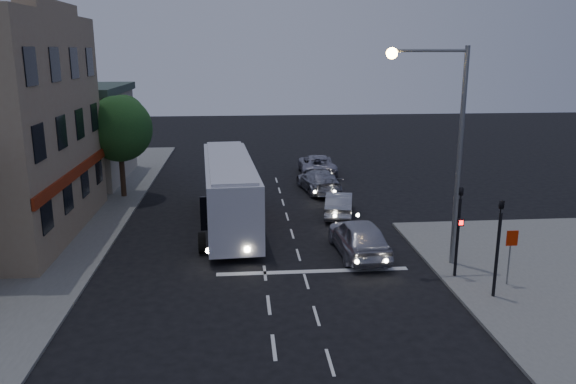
{
  "coord_description": "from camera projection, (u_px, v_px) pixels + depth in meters",
  "views": [
    {
      "loc": [
        -0.91,
        -19.63,
        8.93
      ],
      "look_at": [
        1.38,
        6.87,
        2.2
      ],
      "focal_mm": 35.0,
      "sensor_mm": 36.0,
      "label": 1
    }
  ],
  "objects": [
    {
      "name": "ground",
      "position": [
        267.0,
        293.0,
        21.23
      ],
      "size": [
        120.0,
        120.0,
        0.0
      ],
      "primitive_type": "plane",
      "color": "black"
    },
    {
      "name": "road_markings",
      "position": [
        293.0,
        261.0,
        24.53
      ],
      "size": [
        8.0,
        30.55,
        0.01
      ],
      "color": "silver",
      "rests_on": "ground"
    },
    {
      "name": "tour_bus",
      "position": [
        229.0,
        190.0,
        29.03
      ],
      "size": [
        3.18,
        11.71,
        3.55
      ],
      "rotation": [
        0.0,
        0.0,
        0.07
      ],
      "color": "silver",
      "rests_on": "ground"
    },
    {
      "name": "car_suv",
      "position": [
        359.0,
        237.0,
        25.05
      ],
      "size": [
        2.26,
        5.03,
        1.68
      ],
      "primitive_type": "imported",
      "rotation": [
        0.0,
        0.0,
        3.2
      ],
      "color": "#B0AFBB",
      "rests_on": "ground"
    },
    {
      "name": "car_sedan_a",
      "position": [
        339.0,
        204.0,
        31.05
      ],
      "size": [
        2.23,
        4.3,
        1.35
      ],
      "primitive_type": "imported",
      "rotation": [
        0.0,
        0.0,
        2.94
      ],
      "color": "#9C9CA2",
      "rests_on": "ground"
    },
    {
      "name": "car_sedan_b",
      "position": [
        319.0,
        181.0,
        36.32
      ],
      "size": [
        2.72,
        5.23,
        1.45
      ],
      "primitive_type": "imported",
      "rotation": [
        0.0,
        0.0,
        3.28
      ],
      "color": "gray",
      "rests_on": "ground"
    },
    {
      "name": "car_sedan_c",
      "position": [
        317.0,
        165.0,
        41.25
      ],
      "size": [
        2.71,
        5.54,
        1.52
      ],
      "primitive_type": "imported",
      "rotation": [
        0.0,
        0.0,
        3.11
      ],
      "color": "#908F9F",
      "rests_on": "ground"
    },
    {
      "name": "traffic_signal_main",
      "position": [
        459.0,
        221.0,
        22.02
      ],
      "size": [
        0.25,
        0.35,
        4.1
      ],
      "color": "black",
      "rests_on": "sidewalk_near"
    },
    {
      "name": "traffic_signal_side",
      "position": [
        499.0,
        237.0,
        20.17
      ],
      "size": [
        0.18,
        0.15,
        4.1
      ],
      "color": "black",
      "rests_on": "sidewalk_near"
    },
    {
      "name": "regulatory_sign",
      "position": [
        511.0,
        248.0,
        21.38
      ],
      "size": [
        0.45,
        0.12,
        2.2
      ],
      "color": "slate",
      "rests_on": "sidewalk_near"
    },
    {
      "name": "streetlight",
      "position": [
        445.0,
        132.0,
        22.56
      ],
      "size": [
        3.32,
        0.44,
        9.0
      ],
      "color": "slate",
      "rests_on": "sidewalk_near"
    },
    {
      "name": "low_building_north",
      "position": [
        56.0,
        133.0,
        38.59
      ],
      "size": [
        9.4,
        9.4,
        6.5
      ],
      "color": "gray",
      "rests_on": "sidewalk_far"
    },
    {
      "name": "street_tree",
      "position": [
        119.0,
        126.0,
        33.95
      ],
      "size": [
        4.0,
        4.0,
        6.2
      ],
      "color": "black",
      "rests_on": "sidewalk_far"
    }
  ]
}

